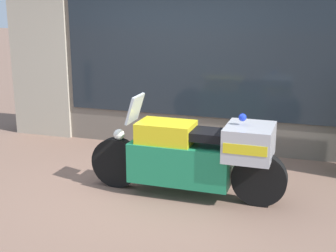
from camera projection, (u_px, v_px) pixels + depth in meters
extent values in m
plane|color=#7A5B4C|center=(137.00, 188.00, 5.94)|extent=(60.00, 60.00, 0.00)
cube|color=#6B6056|center=(182.00, 42.00, 7.34)|extent=(6.03, 0.40, 3.35)
cube|color=#B2A893|center=(45.00, 38.00, 8.09)|extent=(1.08, 0.55, 3.35)
cube|color=#1E262D|center=(211.00, 41.00, 6.98)|extent=(4.72, 0.02, 2.35)
cube|color=slate|center=(209.00, 130.00, 7.57)|extent=(4.50, 0.30, 0.55)
cube|color=silver|center=(212.00, 72.00, 7.46)|extent=(4.50, 0.02, 1.34)
cube|color=beige|center=(212.00, 30.00, 7.16)|extent=(4.50, 0.30, 0.02)
cube|color=black|center=(127.00, 26.00, 7.57)|extent=(0.18, 0.04, 0.06)
cube|color=#195623|center=(212.00, 28.00, 7.15)|extent=(0.18, 0.04, 0.06)
cube|color=maroon|center=(307.00, 29.00, 6.74)|extent=(0.18, 0.04, 0.06)
cube|color=orange|center=(127.00, 101.00, 7.82)|extent=(0.19, 0.02, 0.27)
cube|color=#2D8E42|center=(209.00, 106.00, 7.41)|extent=(0.19, 0.04, 0.27)
cube|color=white|center=(300.00, 113.00, 6.99)|extent=(0.19, 0.04, 0.27)
cylinder|color=black|center=(116.00, 162.00, 5.93)|extent=(0.64, 0.15, 0.64)
cylinder|color=black|center=(259.00, 179.00, 5.38)|extent=(0.64, 0.15, 0.64)
cube|color=#1E8456|center=(181.00, 162.00, 5.65)|extent=(1.23, 0.52, 0.48)
cube|color=yellow|center=(166.00, 133.00, 5.61)|extent=(0.67, 0.46, 0.28)
cube|color=black|center=(204.00, 134.00, 5.46)|extent=(0.71, 0.39, 0.10)
cube|color=#B7B7BC|center=(249.00, 142.00, 5.31)|extent=(0.54, 0.63, 0.38)
cube|color=yellow|center=(249.00, 142.00, 5.31)|extent=(0.49, 0.64, 0.11)
cube|color=#B2BCC6|center=(135.00, 109.00, 5.66)|extent=(0.14, 0.36, 0.34)
sphere|color=white|center=(119.00, 135.00, 5.82)|extent=(0.14, 0.14, 0.14)
sphere|color=blue|center=(243.00, 117.00, 5.27)|extent=(0.09, 0.09, 0.09)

